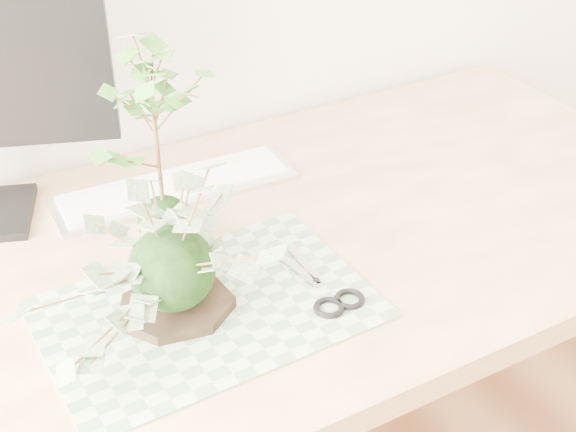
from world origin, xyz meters
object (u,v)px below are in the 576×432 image
object	(u,v)px
desk	(228,300)
keyboard	(175,187)
maple_kokedama	(152,101)
ivy_kokedama	(169,235)

from	to	relation	value
desk	keyboard	bearing A→B (deg)	88.97
desk	maple_kokedama	world-z (taller)	maple_kokedama
maple_kokedama	keyboard	distance (m)	0.27
maple_kokedama	keyboard	bearing A→B (deg)	62.73
desk	keyboard	distance (m)	0.22
ivy_kokedama	keyboard	world-z (taller)	ivy_kokedama
ivy_kokedama	maple_kokedama	xyz separation A→B (m)	(0.05, 0.15, 0.11)
desk	keyboard	xyz separation A→B (m)	(0.00, 0.20, 0.10)
ivy_kokedama	keyboard	size ratio (longest dim) A/B	1.03
ivy_kokedama	desk	bearing A→B (deg)	38.17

